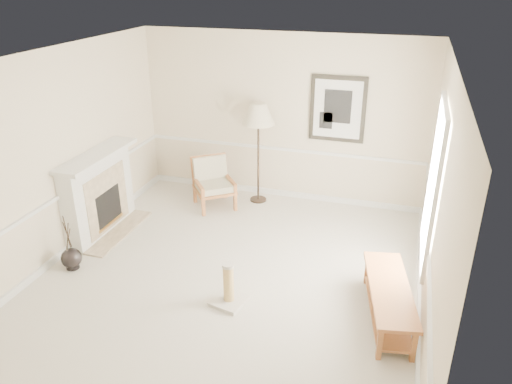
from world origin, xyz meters
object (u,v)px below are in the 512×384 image
at_px(floor_vase, 72,259).
at_px(armchair, 213,180).
at_px(floor_lamp, 258,117).
at_px(scratching_post, 229,291).
at_px(bench, 389,297).

bearing_deg(floor_vase, armchair, 65.98).
xyz_separation_m(floor_lamp, scratching_post, (0.53, -2.98, -1.37)).
bearing_deg(floor_vase, bench, 2.59).
bearing_deg(scratching_post, bench, 8.52).
height_order(floor_vase, armchair, armchair).
bearing_deg(floor_vase, scratching_post, -2.25).
distance_m(floor_vase, floor_lamp, 3.69).
relative_size(floor_lamp, bench, 1.10).
height_order(armchair, floor_lamp, floor_lamp).
bearing_deg(scratching_post, floor_lamp, 100.04).
height_order(floor_lamp, bench, floor_lamp).
relative_size(bench, scratching_post, 2.82).
xyz_separation_m(floor_lamp, bench, (2.43, -2.69, -1.26)).
bearing_deg(bench, scratching_post, -171.48).
bearing_deg(armchair, bench, -74.49).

